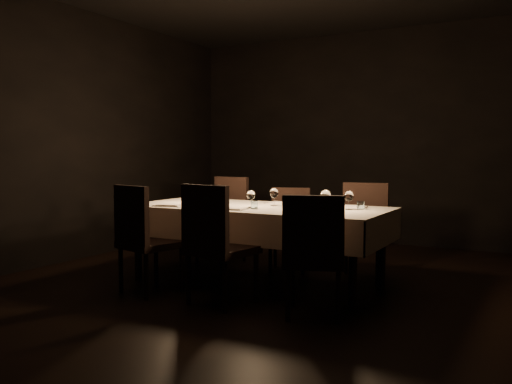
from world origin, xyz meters
The scene contains 14 objects.
room centered at (0.00, 0.00, 1.50)m, with size 5.01×6.01×3.01m.
dining_table centered at (0.00, 0.00, 0.69)m, with size 2.52×1.12×0.76m.
chair_near_left centered at (-0.72, -0.81, 0.54)m, with size 0.58×0.58×0.99m.
place_setting_near_left centered at (-0.69, -0.22, 0.84)m, with size 0.37×0.41×0.20m.
chair_near_center centered at (0.06, -0.82, 0.55)m, with size 0.56×0.56×1.02m.
place_setting_near_center centered at (0.02, -0.22, 0.83)m, with size 0.31×0.39×0.16m.
chair_near_right centered at (0.92, -0.75, 0.53)m, with size 0.59×0.59×0.96m.
place_setting_near_right centered at (0.77, -0.22, 0.84)m, with size 0.35×0.41×0.19m.
chair_far_left centered at (-0.88, 0.84, 0.54)m, with size 0.52×0.52×0.99m.
place_setting_far_left centered at (-0.83, 0.22, 0.83)m, with size 0.32×0.40×0.18m.
chair_far_center centered at (-0.01, 0.79, 0.50)m, with size 0.54×0.54×0.89m.
place_setting_far_center centered at (0.14, 0.22, 0.83)m, with size 0.33×0.40×0.18m.
chair_far_right centered at (0.82, 0.78, 0.53)m, with size 0.52×0.52×0.97m.
place_setting_far_right centered at (0.90, 0.22, 0.83)m, with size 0.32×0.40×0.17m.
Camera 1 is at (2.50, -4.56, 1.26)m, focal length 38.00 mm.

